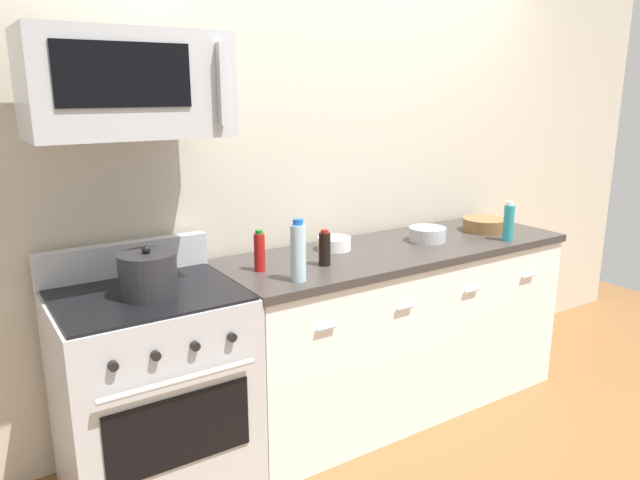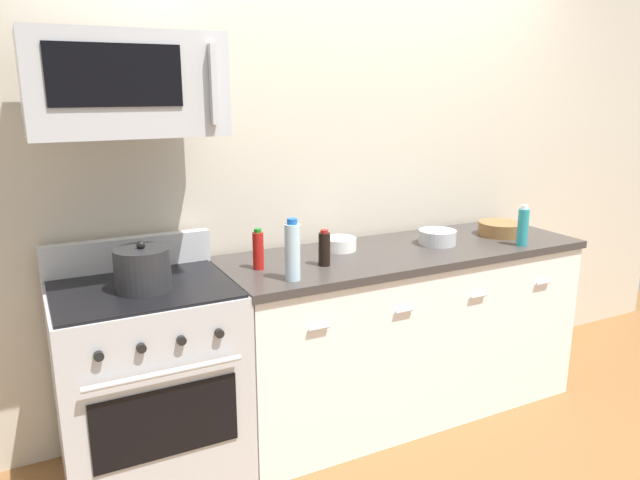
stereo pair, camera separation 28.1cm
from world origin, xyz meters
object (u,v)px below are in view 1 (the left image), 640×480
Objects in this scene: bottle_dish_soap at (509,222)px; bowl_steel_prep at (427,234)px; bottle_water_clear at (298,252)px; stockpot at (148,275)px; microwave at (126,84)px; bowl_white_ceramic at (334,243)px; bowl_wooden_salad at (484,224)px; bottle_soy_sauce_dark at (325,248)px; bottle_hot_sauce_red at (259,252)px; range_oven at (153,392)px.

bottle_dish_soap is 0.45m from bowl_steel_prep.
bowl_steel_prep is (0.95, 0.21, -0.09)m from bottle_water_clear.
stockpot is (-1.56, -0.05, 0.05)m from bowl_steel_prep.
microwave is 1.31m from bowl_white_ceramic.
bowl_wooden_salad is at bearing 8.37° from bottle_water_clear.
stockpot is at bearing -169.85° from bowl_white_ceramic.
bottle_dish_soap is at bearing -30.60° from bowl_steel_prep.
microwave reaches higher than bowl_wooden_salad.
microwave reaches higher than bowl_white_ceramic.
bottle_soy_sauce_dark is 0.31m from bottle_hot_sauce_red.
bottle_water_clear reaches higher than bottle_hot_sauce_red.
bowl_wooden_salad is 0.45m from bowl_steel_prep.
bottle_soy_sauce_dark is 0.73m from bowl_steel_prep.
bottle_soy_sauce_dark is 0.84m from stockpot.
bottle_soy_sauce_dark is at bearing -5.20° from range_oven.
bowl_steel_prep is at bearing -179.96° from bowl_wooden_salad.
microwave is 3.24× the size of stockpot.
bowl_steel_prep is (0.72, 0.07, -0.04)m from bottle_soy_sauce_dark.
range_oven is at bearing -178.65° from bottle_hot_sauce_red.
bowl_white_ceramic is at bearing 158.28° from bottle_dish_soap.
stockpot is at bearing 174.76° from bottle_dish_soap.
bottle_hot_sauce_red is 0.51m from bowl_white_ceramic.
microwave is 4.31× the size of bottle_soy_sauce_dark.
bottle_water_clear reaches higher than bottle_dish_soap.
microwave is at bearing -175.19° from bowl_white_ceramic.
bowl_steel_prep is at bearing -14.43° from bowl_white_ceramic.
bottle_dish_soap is at bearing -6.79° from range_oven.
stockpot is at bearing -178.59° from bowl_wooden_salad.
range_oven is at bearing 174.80° from bottle_soy_sauce_dark.
bottle_soy_sauce_dark is 1.18m from bowl_wooden_salad.
microwave is 2.09m from bottle_dish_soap.
bowl_white_ceramic is at bearing 38.89° from bottle_water_clear.
bowl_wooden_salad is (0.07, 0.23, -0.06)m from bottle_dish_soap.
bowl_steel_prep is (1.56, -0.05, -0.79)m from microwave.
bowl_steel_prep is 1.16× the size of bowl_white_ceramic.
bottle_hot_sauce_red is (-0.30, 0.09, 0.01)m from bottle_soy_sauce_dark.
bottle_water_clear reaches higher than bowl_steel_prep.
bottle_hot_sauce_red is 1.03m from bowl_steel_prep.
bottle_hot_sauce_red is at bearing -166.54° from bowl_white_ceramic.
bottle_soy_sauce_dark is at bearing -176.48° from bowl_wooden_salad.
bottle_soy_sauce_dark is 0.63× the size of bottle_water_clear.
stockpot reaches higher than bowl_wooden_salad.
stockpot is at bearing 165.57° from bottle_water_clear.
bowl_steel_prep is (1.02, -0.02, -0.05)m from bottle_hot_sauce_red.
bottle_soy_sauce_dark is at bearing 30.65° from bottle_water_clear.
range_oven is 4.91× the size of bottle_dish_soap.
microwave reaches higher than bottle_hot_sauce_red.
bottle_hot_sauce_red reaches higher than range_oven.
bottle_dish_soap is 0.98m from bowl_white_ceramic.
range_oven is at bearing 173.21° from bottle_dish_soap.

